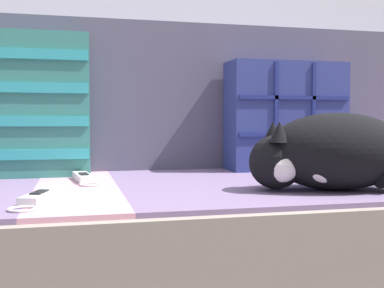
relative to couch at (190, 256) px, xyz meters
The scene contains 7 objects.
couch is the anchor object (origin of this frame).
sofa_backrest 0.57m from the couch, 90.00° to the left, with size 1.98×0.14×0.47m.
throw_pillow_quilted 0.57m from the couch, 30.82° to the left, with size 0.38×0.14×0.34m.
throw_pillow_striped 0.62m from the couch, 152.73° to the left, with size 0.36×0.14×0.40m.
sleeping_cat 0.45m from the couch, 41.61° to the right, with size 0.40×0.25×0.17m.
game_remote_near 0.34m from the couch, 166.65° to the left, with size 0.07×0.20×0.02m.
game_remote_far 0.48m from the couch, 145.76° to the right, with size 0.10×0.20×0.02m.
Camera 1 is at (-0.29, -1.09, 0.54)m, focal length 45.00 mm.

